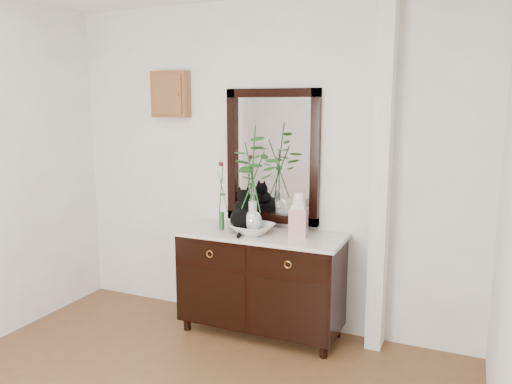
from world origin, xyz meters
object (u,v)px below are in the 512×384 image
at_px(sideboard, 261,278).
at_px(cat, 243,211).
at_px(lotus_bowl, 253,229).
at_px(ginger_jar, 298,214).

xyz_separation_m(sideboard, cat, (-0.16, -0.00, 0.55)).
height_order(lotus_bowl, ginger_jar, ginger_jar).
bearing_deg(lotus_bowl, cat, 158.34).
height_order(cat, ginger_jar, ginger_jar).
xyz_separation_m(cat, ginger_jar, (0.46, 0.02, 0.01)).
bearing_deg(ginger_jar, cat, -177.37).
distance_m(sideboard, lotus_bowl, 0.42).
bearing_deg(lotus_bowl, sideboard, 40.12).
height_order(sideboard, ginger_jar, ginger_jar).
bearing_deg(ginger_jar, lotus_bowl, -170.10).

